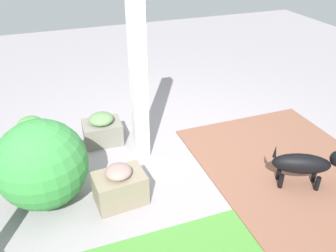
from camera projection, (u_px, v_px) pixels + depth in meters
name	position (u px, v px, depth m)	size (l,w,h in m)	color
ground_plane	(171.00, 157.00, 4.04)	(12.00, 12.00, 0.00)	gray
brick_path	(292.00, 171.00, 3.81)	(1.80, 2.40, 0.02)	brown
porch_pillar	(138.00, 69.00, 3.55)	(0.16, 0.16, 2.12)	white
stone_planter_nearest	(102.00, 129.00, 4.23)	(0.46, 0.36, 0.39)	gray
stone_planter_mid	(120.00, 186.00, 3.32)	(0.50, 0.37, 0.42)	gray
round_shrub	(42.00, 164.00, 3.22)	(0.85, 0.85, 0.85)	#388A40
terracotta_pot_broad	(31.00, 128.00, 4.21)	(0.31, 0.31, 0.35)	#B46039
dog	(307.00, 164.00, 3.46)	(0.68, 0.45, 0.49)	black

